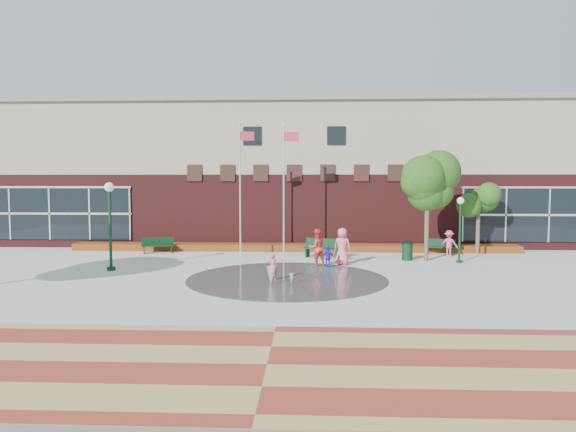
{
  "coord_description": "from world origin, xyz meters",
  "views": [
    {
      "loc": [
        0.96,
        -18.24,
        4.16
      ],
      "look_at": [
        0.0,
        4.0,
        2.6
      ],
      "focal_mm": 32.0,
      "sensor_mm": 36.0,
      "label": 1
    }
  ],
  "objects_px": {
    "flagpole_right": "(284,183)",
    "trash_can": "(407,251)",
    "flagpole_left": "(241,184)",
    "child_splash": "(273,267)",
    "bench_left": "(158,248)"
  },
  "relations": [
    {
      "from": "flagpole_right",
      "to": "trash_can",
      "type": "distance_m",
      "value": 7.35
    },
    {
      "from": "flagpole_left",
      "to": "child_splash",
      "type": "relative_size",
      "value": 6.11
    },
    {
      "from": "bench_left",
      "to": "flagpole_left",
      "type": "bearing_deg",
      "value": -34.68
    },
    {
      "from": "child_splash",
      "to": "flagpole_left",
      "type": "bearing_deg",
      "value": -68.41
    },
    {
      "from": "flagpole_left",
      "to": "bench_left",
      "type": "relative_size",
      "value": 3.82
    },
    {
      "from": "bench_left",
      "to": "child_splash",
      "type": "relative_size",
      "value": 1.6
    },
    {
      "from": "flagpole_left",
      "to": "bench_left",
      "type": "height_order",
      "value": "flagpole_left"
    },
    {
      "from": "flagpole_right",
      "to": "trash_can",
      "type": "bearing_deg",
      "value": -14.54
    },
    {
      "from": "trash_can",
      "to": "flagpole_left",
      "type": "bearing_deg",
      "value": 176.46
    },
    {
      "from": "trash_can",
      "to": "child_splash",
      "type": "height_order",
      "value": "child_splash"
    },
    {
      "from": "flagpole_right",
      "to": "bench_left",
      "type": "bearing_deg",
      "value": 164.56
    },
    {
      "from": "trash_can",
      "to": "flagpole_right",
      "type": "bearing_deg",
      "value": 171.91
    },
    {
      "from": "trash_can",
      "to": "child_splash",
      "type": "bearing_deg",
      "value": -139.05
    },
    {
      "from": "flagpole_left",
      "to": "bench_left",
      "type": "distance_m",
      "value": 6.38
    },
    {
      "from": "bench_left",
      "to": "child_splash",
      "type": "height_order",
      "value": "child_splash"
    }
  ]
}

